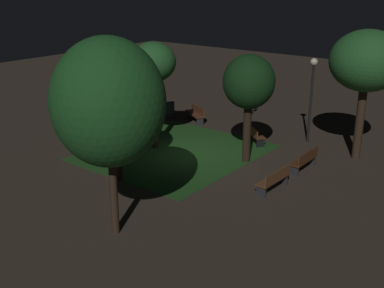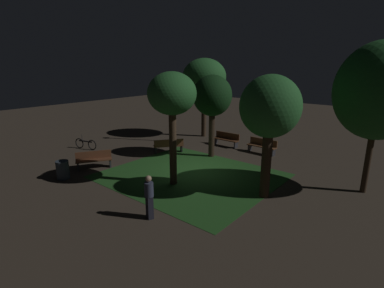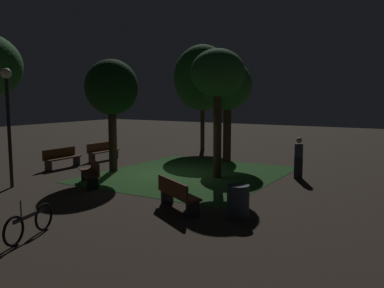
{
  "view_description": "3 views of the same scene",
  "coord_description": "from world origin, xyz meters",
  "px_view_note": "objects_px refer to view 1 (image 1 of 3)",
  "views": [
    {
      "loc": [
        -16.44,
        -12.75,
        7.7
      ],
      "look_at": [
        -1.07,
        -0.72,
        0.93
      ],
      "focal_mm": 44.97,
      "sensor_mm": 36.0,
      "label": 1
    },
    {
      "loc": [
        -8.96,
        11.08,
        5.3
      ],
      "look_at": [
        0.12,
        0.13,
        1.38
      ],
      "focal_mm": 27.36,
      "sensor_mm": 36.0,
      "label": 2
    },
    {
      "loc": [
        13.4,
        9.14,
        3.17
      ],
      "look_at": [
        -0.64,
        0.75,
        1.23
      ],
      "focal_mm": 37.25,
      "sensor_mm": 36.0,
      "label": 3
    }
  ],
  "objects_px": {
    "tree_near_wall": "(153,64)",
    "trash_bin": "(169,109)",
    "bench_corner": "(275,179)",
    "tree_back_right": "(367,62)",
    "bench_path_side": "(196,113)",
    "tree_left_canopy": "(113,90)",
    "bench_back_row": "(253,133)",
    "pedestrian": "(92,127)",
    "lamp_post_plaza_west": "(312,85)",
    "bench_front_right": "(305,160)",
    "tree_right_canopy": "(249,83)",
    "bicycle": "(254,108)",
    "tree_back_left": "(108,103)"
  },
  "relations": [
    {
      "from": "tree_near_wall",
      "to": "trash_bin",
      "type": "height_order",
      "value": "tree_near_wall"
    },
    {
      "from": "bench_corner",
      "to": "tree_back_right",
      "type": "xyz_separation_m",
      "value": [
        5.4,
        -1.17,
        3.86
      ]
    },
    {
      "from": "bench_path_side",
      "to": "tree_left_canopy",
      "type": "bearing_deg",
      "value": -163.28
    },
    {
      "from": "bench_back_row",
      "to": "pedestrian",
      "type": "distance_m",
      "value": 7.88
    },
    {
      "from": "bench_path_side",
      "to": "bench_corner",
      "type": "bearing_deg",
      "value": -124.62
    },
    {
      "from": "bench_path_side",
      "to": "lamp_post_plaza_west",
      "type": "relative_size",
      "value": 0.43
    },
    {
      "from": "bench_corner",
      "to": "bench_back_row",
      "type": "xyz_separation_m",
      "value": [
        4.42,
        3.64,
        0.0
      ]
    },
    {
      "from": "bench_front_right",
      "to": "bench_path_side",
      "type": "height_order",
      "value": "same"
    },
    {
      "from": "bench_path_side",
      "to": "lamp_post_plaza_west",
      "type": "xyz_separation_m",
      "value": [
        0.58,
        -6.55,
        2.37
      ]
    },
    {
      "from": "bench_front_right",
      "to": "tree_right_canopy",
      "type": "distance_m",
      "value": 3.98
    },
    {
      "from": "tree_right_canopy",
      "to": "trash_bin",
      "type": "height_order",
      "value": "tree_right_canopy"
    },
    {
      "from": "lamp_post_plaza_west",
      "to": "bicycle",
      "type": "relative_size",
      "value": 2.5
    },
    {
      "from": "tree_right_canopy",
      "to": "tree_near_wall",
      "type": "bearing_deg",
      "value": 103.82
    },
    {
      "from": "tree_back_left",
      "to": "pedestrian",
      "type": "distance_m",
      "value": 9.7
    },
    {
      "from": "trash_bin",
      "to": "tree_back_right",
      "type": "bearing_deg",
      "value": -89.85
    },
    {
      "from": "tree_back_right",
      "to": "pedestrian",
      "type": "height_order",
      "value": "tree_back_right"
    },
    {
      "from": "tree_near_wall",
      "to": "tree_back_right",
      "type": "relative_size",
      "value": 0.88
    },
    {
      "from": "bench_front_right",
      "to": "lamp_post_plaza_west",
      "type": "relative_size",
      "value": 0.43
    },
    {
      "from": "tree_left_canopy",
      "to": "lamp_post_plaza_west",
      "type": "relative_size",
      "value": 1.19
    },
    {
      "from": "lamp_post_plaza_west",
      "to": "tree_left_canopy",
      "type": "bearing_deg",
      "value": 156.02
    },
    {
      "from": "trash_bin",
      "to": "bicycle",
      "type": "distance_m",
      "value": 5.08
    },
    {
      "from": "tree_back_right",
      "to": "trash_bin",
      "type": "height_order",
      "value": "tree_back_right"
    },
    {
      "from": "bench_corner",
      "to": "tree_left_canopy",
      "type": "xyz_separation_m",
      "value": [
        -2.87,
        5.53,
        3.18
      ]
    },
    {
      "from": "bench_corner",
      "to": "pedestrian",
      "type": "relative_size",
      "value": 1.13
    },
    {
      "from": "tree_back_left",
      "to": "tree_back_right",
      "type": "xyz_separation_m",
      "value": [
        11.34,
        -3.6,
        0.08
      ]
    },
    {
      "from": "trash_bin",
      "to": "bicycle",
      "type": "relative_size",
      "value": 0.54
    },
    {
      "from": "tree_near_wall",
      "to": "trash_bin",
      "type": "relative_size",
      "value": 5.64
    },
    {
      "from": "bench_front_right",
      "to": "trash_bin",
      "type": "xyz_separation_m",
      "value": [
        2.77,
        9.85,
        -0.04
      ]
    },
    {
      "from": "bench_corner",
      "to": "trash_bin",
      "type": "relative_size",
      "value": 2.04
    },
    {
      "from": "tree_left_canopy",
      "to": "bicycle",
      "type": "relative_size",
      "value": 2.98
    },
    {
      "from": "bench_back_row",
      "to": "bench_path_side",
      "type": "relative_size",
      "value": 0.96
    },
    {
      "from": "tree_right_canopy",
      "to": "bench_path_side",
      "type": "bearing_deg",
      "value": 57.33
    },
    {
      "from": "bench_corner",
      "to": "tree_back_left",
      "type": "distance_m",
      "value": 7.44
    },
    {
      "from": "tree_back_left",
      "to": "trash_bin",
      "type": "distance_m",
      "value": 14.06
    },
    {
      "from": "bench_back_row",
      "to": "lamp_post_plaza_west",
      "type": "height_order",
      "value": "lamp_post_plaza_west"
    },
    {
      "from": "bench_front_right",
      "to": "trash_bin",
      "type": "bearing_deg",
      "value": 74.3
    },
    {
      "from": "tree_left_canopy",
      "to": "pedestrian",
      "type": "xyz_separation_m",
      "value": [
        2.32,
        4.21,
        -2.81
      ]
    },
    {
      "from": "bench_corner",
      "to": "bench_front_right",
      "type": "xyz_separation_m",
      "value": [
        2.61,
        -0.0,
        0.0
      ]
    },
    {
      "from": "bench_front_right",
      "to": "tree_back_left",
      "type": "bearing_deg",
      "value": 164.18
    },
    {
      "from": "bench_path_side",
      "to": "tree_back_right",
      "type": "relative_size",
      "value": 0.31
    },
    {
      "from": "lamp_post_plaza_west",
      "to": "trash_bin",
      "type": "distance_m",
      "value": 8.71
    },
    {
      "from": "bench_path_side",
      "to": "bicycle",
      "type": "height_order",
      "value": "bicycle"
    },
    {
      "from": "tree_near_wall",
      "to": "tree_back_left",
      "type": "relative_size",
      "value": 0.81
    },
    {
      "from": "bench_corner",
      "to": "tree_back_right",
      "type": "distance_m",
      "value": 6.74
    },
    {
      "from": "tree_near_wall",
      "to": "tree_back_right",
      "type": "distance_m",
      "value": 9.28
    },
    {
      "from": "bench_corner",
      "to": "tree_near_wall",
      "type": "height_order",
      "value": "tree_near_wall"
    },
    {
      "from": "bench_corner",
      "to": "tree_right_canopy",
      "type": "xyz_separation_m",
      "value": [
        2.01,
        2.51,
        3.03
      ]
    },
    {
      "from": "tree_right_canopy",
      "to": "tree_left_canopy",
      "type": "bearing_deg",
      "value": 148.29
    },
    {
      "from": "bench_front_right",
      "to": "tree_near_wall",
      "type": "relative_size",
      "value": 0.36
    },
    {
      "from": "trash_bin",
      "to": "bicycle",
      "type": "height_order",
      "value": "bicycle"
    }
  ]
}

